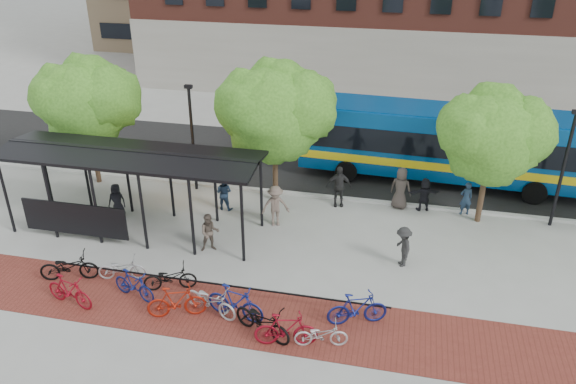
% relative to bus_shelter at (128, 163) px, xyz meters
% --- Properties ---
extents(ground, '(160.00, 160.00, 0.00)m').
position_rel_bus_shelter_xyz_m(ground, '(8.13, 0.48, -3.00)').
color(ground, '#9E9E99').
rests_on(ground, ground).
extents(asphalt_street, '(160.00, 8.00, 0.01)m').
position_rel_bus_shelter_xyz_m(asphalt_street, '(8.13, 8.48, -2.99)').
color(asphalt_street, black).
rests_on(asphalt_street, ground).
extents(curb, '(160.00, 0.25, 0.12)m').
position_rel_bus_shelter_xyz_m(curb, '(8.13, 4.48, -2.94)').
color(curb, '#B7B7B2').
rests_on(curb, ground).
extents(brick_strip, '(24.00, 3.00, 0.01)m').
position_rel_bus_shelter_xyz_m(brick_strip, '(6.13, -4.52, -3.00)').
color(brick_strip, maroon).
rests_on(brick_strip, ground).
extents(bike_rack_rail, '(12.00, 0.05, 0.95)m').
position_rel_bus_shelter_xyz_m(bike_rack_rail, '(4.83, -3.62, -3.00)').
color(bike_rack_rail, black).
rests_on(bike_rack_rail, ground).
extents(bus_shelter, '(10.60, 3.07, 3.60)m').
position_rel_bus_shelter_xyz_m(bus_shelter, '(0.00, 0.00, 0.00)').
color(bus_shelter, black).
rests_on(bus_shelter, ground).
extents(tree_a, '(4.90, 4.00, 6.18)m').
position_rel_bus_shelter_xyz_m(tree_a, '(-3.77, 3.83, 1.24)').
color(tree_a, '#382619').
rests_on(tree_a, ground).
extents(tree_b, '(5.15, 4.20, 6.47)m').
position_rel_bus_shelter_xyz_m(tree_b, '(5.23, 3.83, 1.46)').
color(tree_b, '#382619').
rests_on(tree_b, ground).
extents(tree_c, '(4.66, 3.80, 5.92)m').
position_rel_bus_shelter_xyz_m(tree_c, '(14.22, 3.83, 1.06)').
color(tree_c, '#382619').
rests_on(tree_c, ground).
extents(lamp_post_left, '(0.35, 0.20, 5.12)m').
position_rel_bus_shelter_xyz_m(lamp_post_left, '(1.13, 4.08, -0.25)').
color(lamp_post_left, black).
rests_on(lamp_post_left, ground).
extents(lamp_post_right, '(0.35, 0.20, 5.12)m').
position_rel_bus_shelter_xyz_m(lamp_post_right, '(17.13, 4.08, -0.25)').
color(lamp_post_right, black).
rests_on(lamp_post_right, ground).
extents(bus, '(13.66, 3.71, 3.66)m').
position_rel_bus_shelter_xyz_m(bus, '(12.46, 7.68, -0.90)').
color(bus, navy).
rests_on(bus, ground).
extents(bike_0, '(2.21, 1.31, 1.09)m').
position_rel_bus_shelter_xyz_m(bike_0, '(-0.68, -3.91, -2.45)').
color(bike_0, black).
rests_on(bike_0, ground).
extents(bike_1, '(2.00, 0.98, 1.16)m').
position_rel_bus_shelter_xyz_m(bike_1, '(0.17, -5.24, -2.42)').
color(bike_1, maroon).
rests_on(bike_1, ground).
extents(bike_2, '(1.82, 1.00, 0.91)m').
position_rel_bus_shelter_xyz_m(bike_2, '(1.16, -3.47, -2.54)').
color(bike_2, '#A9A9AC').
rests_on(bike_2, ground).
extents(bike_3, '(1.86, 1.03, 1.08)m').
position_rel_bus_shelter_xyz_m(bike_3, '(2.11, -4.41, -2.46)').
color(bike_3, navy).
rests_on(bike_3, ground).
extents(bike_4, '(1.96, 1.25, 0.97)m').
position_rel_bus_shelter_xyz_m(bike_4, '(3.12, -3.67, -2.51)').
color(bike_4, black).
rests_on(bike_4, ground).
extents(bike_5, '(2.03, 1.18, 1.18)m').
position_rel_bus_shelter_xyz_m(bike_5, '(3.94, -5.01, -2.41)').
color(bike_5, '#9B1E0E').
rests_on(bike_5, ground).
extents(bike_6, '(2.15, 1.30, 1.07)m').
position_rel_bus_shelter_xyz_m(bike_6, '(4.98, -4.64, -2.47)').
color(bike_6, '#ACACAE').
rests_on(bike_6, ground).
extents(bike_7, '(2.14, 1.01, 1.24)m').
position_rel_bus_shelter_xyz_m(bike_7, '(5.84, -4.66, -2.38)').
color(bike_7, navy).
rests_on(bike_7, ground).
extents(bike_8, '(2.27, 1.57, 1.13)m').
position_rel_bus_shelter_xyz_m(bike_8, '(6.92, -5.28, -2.43)').
color(bike_8, black).
rests_on(bike_8, ground).
extents(bike_9, '(2.04, 0.95, 1.18)m').
position_rel_bus_shelter_xyz_m(bike_9, '(7.74, -5.56, -2.41)').
color(bike_9, maroon).
rests_on(bike_9, ground).
extents(bike_10, '(1.75, 0.93, 0.87)m').
position_rel_bus_shelter_xyz_m(bike_10, '(8.80, -5.36, -2.56)').
color(bike_10, '#BABABD').
rests_on(bike_10, ground).
extents(bike_11, '(2.06, 1.21, 1.20)m').
position_rel_bus_shelter_xyz_m(bike_11, '(9.76, -4.09, -2.40)').
color(bike_11, navy).
rests_on(bike_11, ground).
extents(pedestrian_0, '(0.82, 0.60, 1.54)m').
position_rel_bus_shelter_xyz_m(pedestrian_0, '(-1.23, 0.80, -2.23)').
color(pedestrian_0, black).
rests_on(pedestrian_0, ground).
extents(pedestrian_2, '(0.84, 0.68, 1.64)m').
position_rel_bus_shelter_xyz_m(pedestrian_2, '(3.09, 2.45, -2.18)').
color(pedestrian_2, '#1D2D43').
rests_on(pedestrian_2, ground).
extents(pedestrian_3, '(1.34, 1.05, 1.83)m').
position_rel_bus_shelter_xyz_m(pedestrian_3, '(5.68, 1.54, -2.08)').
color(pedestrian_3, brown).
rests_on(pedestrian_3, ground).
extents(pedestrian_4, '(1.20, 0.69, 1.92)m').
position_rel_bus_shelter_xyz_m(pedestrian_4, '(8.03, 3.89, -2.04)').
color(pedestrian_4, '#282828').
rests_on(pedestrian_4, ground).
extents(pedestrian_5, '(1.50, 0.83, 1.54)m').
position_rel_bus_shelter_xyz_m(pedestrian_5, '(11.81, 4.28, -2.23)').
color(pedestrian_5, black).
rests_on(pedestrian_5, ground).
extents(pedestrian_6, '(1.07, 0.83, 1.93)m').
position_rel_bus_shelter_xyz_m(pedestrian_6, '(10.76, 4.28, -2.03)').
color(pedestrian_6, '#403733').
rests_on(pedestrian_6, ground).
extents(pedestrian_7, '(0.66, 0.53, 1.56)m').
position_rel_bus_shelter_xyz_m(pedestrian_7, '(13.59, 4.28, -2.22)').
color(pedestrian_7, '#20344B').
rests_on(pedestrian_7, ground).
extents(pedestrian_8, '(0.95, 0.86, 1.59)m').
position_rel_bus_shelter_xyz_m(pedestrian_8, '(3.64, -0.94, -2.20)').
color(pedestrian_8, brown).
rests_on(pedestrian_8, ground).
extents(pedestrian_9, '(0.91, 1.18, 1.62)m').
position_rel_bus_shelter_xyz_m(pedestrian_9, '(11.05, -0.35, -2.19)').
color(pedestrian_9, '#252525').
rests_on(pedestrian_9, ground).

